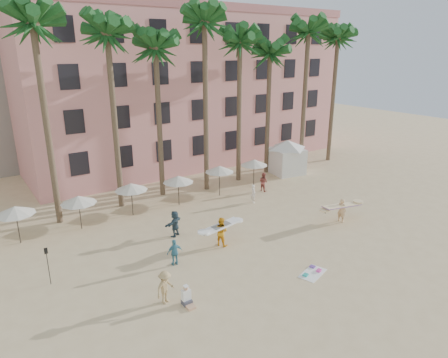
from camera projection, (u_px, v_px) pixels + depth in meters
name	position (u px, v px, depth m)	size (l,w,h in m)	color
ground	(294.00, 265.00, 23.93)	(120.00, 120.00, 0.00)	#D1B789
pink_hotel	(182.00, 88.00, 45.53)	(35.00, 14.00, 16.00)	#DC8688
palm_row	(175.00, 40.00, 31.87)	(44.40, 5.40, 16.30)	brown
umbrella_row	(156.00, 183.00, 31.35)	(22.50, 2.70, 2.73)	#332B23
cabana	(287.00, 154.00, 40.90)	(5.17, 5.17, 3.50)	silver
beach_towel	(312.00, 272.00, 23.10)	(2.02, 1.50, 0.14)	white
carrier_yellow	(342.00, 209.00, 29.64)	(3.46, 0.99, 1.83)	tan
carrier_white	(221.00, 231.00, 26.07)	(2.90, 1.18, 1.96)	orange
beachgoers	(202.00, 227.00, 26.99)	(15.99, 11.09, 1.85)	silver
paddle	(47.00, 261.00, 21.57)	(0.18, 0.04, 2.23)	black
seated_man	(187.00, 298.00, 20.14)	(0.47, 0.81, 1.06)	#3F3F4C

